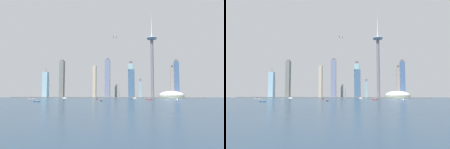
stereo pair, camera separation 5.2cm
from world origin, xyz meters
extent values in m
plane|color=#23394F|center=(0.00, 0.00, 0.00)|extent=(6000.00, 6000.00, 0.00)
cube|color=#585A5B|center=(0.00, 535.91, 1.20)|extent=(807.63, 66.46, 2.41)
cylinder|color=slate|center=(206.44, 529.42, 123.34)|extent=(12.08, 12.08, 246.68)
ellipsoid|color=#89A8C3|center=(206.44, 529.42, 246.68)|extent=(42.59, 42.59, 10.84)
torus|color=slate|center=(206.44, 529.42, 242.88)|extent=(38.37, 38.37, 2.17)
cone|color=silver|center=(206.44, 529.42, 302.47)|extent=(6.04, 6.04, 100.76)
cylinder|color=#949D83|center=(282.33, 550.97, 5.41)|extent=(102.15, 102.15, 10.82)
ellipsoid|color=silver|center=(282.33, 550.97, 10.82)|extent=(97.05, 97.05, 34.82)
cube|color=#88B5BC|center=(113.88, 602.37, 75.49)|extent=(20.20, 27.56, 150.98)
cube|color=#5B4D58|center=(113.88, 602.37, 156.41)|extent=(12.12, 16.53, 10.85)
cube|color=#405C86|center=(307.48, 573.81, 76.12)|extent=(20.40, 15.74, 152.23)
cube|color=#655959|center=(307.48, 573.81, 156.44)|extent=(12.24, 9.44, 8.42)
cube|color=#7AA2AB|center=(157.61, 541.42, 33.21)|extent=(12.25, 26.45, 66.41)
cube|color=#595A64|center=(157.61, 541.42, 72.24)|extent=(7.35, 15.87, 11.67)
cube|color=#9F8F87|center=(295.66, 620.50, 65.96)|extent=(14.67, 13.12, 131.92)
cube|color=#595555|center=(295.66, 620.50, 137.36)|extent=(8.80, 7.87, 10.88)
cube|color=#AEBEBF|center=(-228.15, 597.72, 26.36)|extent=(19.81, 17.53, 52.72)
cube|color=gray|center=(47.97, 634.71, 30.44)|extent=(21.77, 17.82, 60.87)
cube|color=#8CB5C9|center=(-273.37, 565.06, 57.93)|extent=(23.59, 24.24, 115.86)
cylinder|color=#4C4C51|center=(-273.37, 565.06, 124.98)|extent=(1.60, 1.60, 18.24)
cube|color=#BEA88E|center=(-33.06, 520.56, 67.14)|extent=(12.45, 17.36, 134.27)
cube|color=slate|center=(-184.22, 537.21, 80.11)|extent=(18.99, 18.31, 160.22)
cube|color=#525D6C|center=(-184.22, 537.21, 163.34)|extent=(11.39, 10.99, 6.26)
cube|color=slate|center=(12.38, 574.26, 83.17)|extent=(22.31, 16.12, 166.34)
cube|color=slate|center=(12.38, 574.26, 169.98)|extent=(13.38, 9.67, 7.29)
cube|color=#3E5E82|center=(118.19, 567.53, 60.72)|extent=(26.76, 19.06, 121.45)
cube|color=red|center=(189.11, 249.81, 0.99)|extent=(16.97, 13.55, 1.98)
cube|color=#999FAF|center=(189.11, 249.81, 3.09)|extent=(8.26, 7.25, 2.22)
cube|color=silver|center=(270.17, 273.45, 0.75)|extent=(11.06, 14.38, 1.50)
cube|color=#9B93A5|center=(270.17, 273.45, 2.97)|extent=(5.98, 6.96, 2.94)
cylinder|color=silver|center=(270.17, 273.45, 7.55)|extent=(0.24, 0.24, 6.22)
cube|color=#B31E2D|center=(37.43, 266.13, 0.73)|extent=(6.25, 2.69, 1.45)
cube|color=#393E4E|center=(37.43, 266.13, 2.83)|extent=(2.81, 1.72, 2.75)
cube|color=white|center=(-110.37, 384.54, 1.17)|extent=(16.50, 5.17, 2.33)
cube|color=beige|center=(-110.37, 384.54, 3.29)|extent=(7.27, 3.59, 1.92)
cube|color=black|center=(75.37, 145.89, 0.74)|extent=(6.38, 6.87, 1.48)
cube|color=#979AA0|center=(75.37, 145.89, 2.59)|extent=(3.22, 3.39, 2.23)
cylinder|color=silver|center=(75.37, 145.89, 5.69)|extent=(0.24, 0.24, 3.97)
cube|color=#134B88|center=(-51.51, 74.12, 0.80)|extent=(15.69, 11.22, 1.60)
cube|color=#A198A5|center=(-51.51, 74.12, 2.42)|extent=(7.51, 6.20, 1.63)
cylinder|color=silver|center=(-51.51, 74.12, 6.06)|extent=(0.24, 0.24, 5.65)
cube|color=beige|center=(141.35, 401.74, 1.12)|extent=(13.60, 5.83, 2.25)
cube|color=beige|center=(141.35, 401.74, 3.42)|extent=(6.08, 3.82, 2.35)
cube|color=beige|center=(-187.58, 292.88, 1.13)|extent=(16.50, 11.13, 2.25)
cube|color=#26364D|center=(-187.58, 292.88, 3.36)|extent=(7.81, 6.13, 2.21)
cone|color=#E54C19|center=(-137.81, 187.15, 0.85)|extent=(1.65, 1.65, 1.70)
cylinder|color=#B9B5BA|center=(65.01, 481.32, 241.77)|extent=(26.88, 8.16, 2.49)
sphere|color=#B9B5BA|center=(78.19, 484.19, 241.77)|extent=(2.49, 2.49, 2.49)
cube|color=#B9B5BA|center=(65.01, 481.32, 242.89)|extent=(9.27, 28.35, 0.50)
cube|color=#B9B5BA|center=(53.94, 478.92, 242.14)|extent=(4.39, 10.17, 0.40)
cube|color=#2D333D|center=(53.94, 478.92, 245.51)|extent=(2.39, 0.98, 5.00)
camera|label=1|loc=(183.71, -364.76, 18.33)|focal=34.76mm
camera|label=2|loc=(183.76, -364.76, 18.33)|focal=34.76mm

